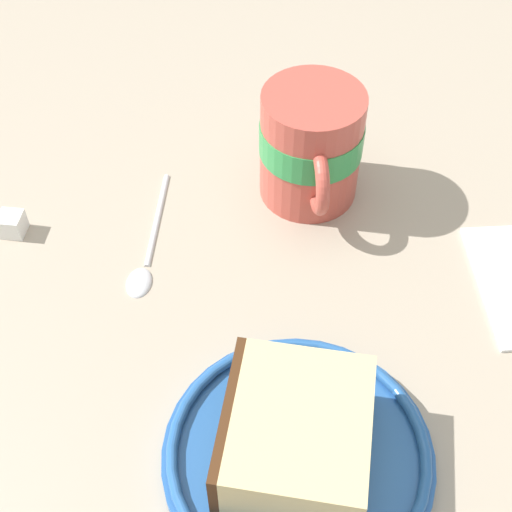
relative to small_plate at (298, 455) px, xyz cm
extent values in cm
cube|color=tan|center=(11.05, 2.40, -2.03)|extent=(121.76, 121.76, 2.19)
cylinder|color=#26599E|center=(0.00, 0.00, -0.35)|extent=(17.27, 17.27, 1.18)
torus|color=#26599E|center=(0.00, 0.00, 0.61)|extent=(16.62, 16.62, 0.73)
cube|color=#472814|center=(0.00, 0.00, 0.54)|extent=(12.43, 11.90, 0.60)
cube|color=#DBC184|center=(0.00, 0.00, 2.98)|extent=(12.43, 11.90, 4.28)
cube|color=#472814|center=(2.22, 3.76, 2.98)|extent=(8.59, 5.42, 4.28)
cylinder|color=#BF4C3F|center=(22.52, -10.72, 4.00)|extent=(8.29, 8.29, 9.87)
cylinder|color=green|center=(22.52, -10.72, 4.86)|extent=(8.45, 8.45, 2.67)
cylinder|color=brown|center=(22.52, -10.72, 7.57)|extent=(7.29, 7.29, 0.40)
torus|color=#BF4C3F|center=(18.53, -9.59, 4.00)|extent=(5.52, 2.54, 5.43)
ellipsoid|color=silver|center=(17.80, 5.63, -0.54)|extent=(3.57, 3.10, 0.80)
cylinder|color=silver|center=(23.83, 2.76, -0.69)|extent=(9.56, 4.90, 0.50)
cube|color=white|center=(26.71, 13.74, 0.01)|extent=(2.57, 2.57, 1.90)
camera|label=1|loc=(-17.16, 9.54, 42.49)|focal=49.98mm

